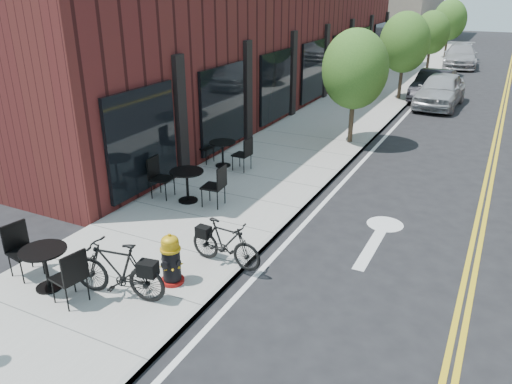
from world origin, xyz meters
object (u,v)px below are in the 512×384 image
Objects in this scene: bistro_set_b at (187,181)px; bicycle_left at (118,270)px; parked_car_c at (460,56)px; bicycle_right at (225,243)px; bistro_set_c at (223,150)px; parked_car_a at (440,90)px; fire_hydrant at (171,260)px; parked_car_b at (434,85)px; bistro_set_a at (45,263)px.

bicycle_left is at bearing -77.29° from bistro_set_b.
bicycle_right is at bearing -97.44° from parked_car_c.
bicycle_right is 0.31× the size of parked_car_c.
bistro_set_c is 12.63m from parked_car_a.
parked_car_c is at bearing 166.53° from bicycle_left.
bicycle_left reaches higher than bistro_set_c.
bicycle_left is at bearing 151.15° from bicycle_right.
parked_car_a is at bearing 162.14° from bicycle_left.
bistro_set_c is (-2.38, 5.94, 0.03)m from fire_hydrant.
bistro_set_b is 0.45× the size of parked_car_a.
parked_car_c reaches higher than parked_car_b.
bistro_set_c is (-1.83, 6.73, -0.04)m from bicycle_left.
parked_car_c is at bearing 93.90° from bistro_set_a.
bistro_set_b reaches higher than bicycle_right.
fire_hydrant is at bearing 153.51° from bicycle_right.
bicycle_left is 0.35× the size of parked_car_c.
parked_car_a is at bearing 72.71° from bistro_set_c.
bistro_set_c is 0.36× the size of parked_car_c.
bistro_set_c is 0.44× the size of parked_car_b.
bicycle_left is 20.07m from parked_car_b.
parked_car_a is at bearing 69.36° from bistro_set_b.
parked_car_a reaches higher than parked_car_b.
parked_car_b is at bearing -0.19° from bicycle_right.
bistro_set_b is (-1.84, 3.25, 0.06)m from fire_hydrant.
parked_car_a is at bearing -2.21° from bicycle_right.
parked_car_a is (4.10, 18.87, 0.12)m from bistro_set_a.
parked_car_a is (4.59, 11.76, 0.14)m from bistro_set_c.
parked_car_a is 1.53m from parked_car_b.
bistro_set_c is at bearing 114.41° from fire_hydrant.
parked_car_b reaches higher than bistro_set_b.
bistro_set_a is at bearing -99.57° from parked_car_a.
bicycle_left is 0.40× the size of parked_car_a.
parked_car_b is 0.82× the size of parked_car_c.
fire_hydrant reaches higher than bistro_set_c.
fire_hydrant is 19.23m from parked_car_b.
bicycle_left reaches higher than bistro_set_b.
fire_hydrant is 30.73m from parked_car_c.
bistro_set_b is 1.07× the size of bistro_set_c.
parked_car_b is (1.13, 18.16, 0.10)m from bicycle_right.
parked_car_b is at bearing 76.84° from bistro_set_c.
bicycle_right is at bearing -48.15° from bistro_set_b.
fire_hydrant is 2.22m from bistro_set_a.
bicycle_right is 16.79m from parked_car_a.
parked_car_b is at bearing -95.25° from parked_car_c.
bicycle_left is 0.43× the size of parked_car_b.
bistro_set_b is 2.75m from bistro_set_c.
bistro_set_b is at bearing 50.23° from bicycle_right.
parked_car_b is (1.70, 19.15, 0.10)m from fire_hydrant.
parked_car_b is at bearing 72.44° from bistro_set_b.
fire_hydrant is 0.96m from bicycle_left.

